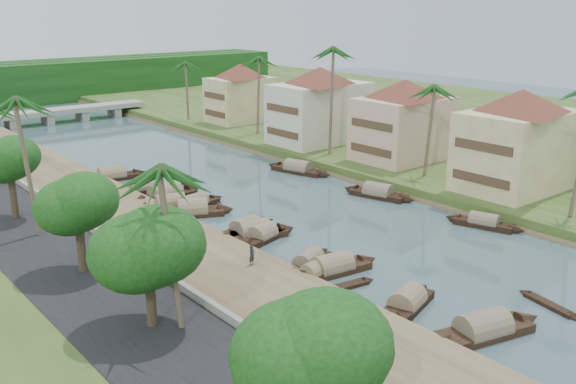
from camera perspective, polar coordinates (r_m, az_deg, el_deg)
ground at (r=57.08m, az=7.37°, el=-3.73°), size 220.00×220.00×0.00m
left_bank at (r=64.06m, az=-16.08°, el=-1.62°), size 10.00×180.00×0.80m
right_bank at (r=83.36m, az=6.47°, el=3.19°), size 16.00×180.00×1.20m
road at (r=61.39m, az=-23.37°, el=-2.84°), size 8.00×180.00×1.40m
retaining_wall at (r=62.37m, az=-19.68°, el=-1.51°), size 0.40×180.00×1.10m
far_right_fill at (r=112.39m, az=19.88°, el=5.73°), size 60.00×220.00×1.15m
treeline at (r=142.92m, az=-23.34°, el=8.86°), size 120.00×14.00×8.00m
bridge at (r=116.79m, az=-19.25°, el=6.73°), size 28.00×4.00×2.40m
building_near at (r=68.99m, az=19.78°, el=4.46°), size 14.85×14.85×10.20m
building_mid at (r=79.02m, az=10.22°, el=6.40°), size 14.11×14.11×9.70m
building_far at (r=87.93m, az=2.83°, el=7.80°), size 15.59×15.59×10.20m
building_distant at (r=104.14m, az=-4.22°, el=8.84°), size 12.62×12.62×9.20m
sampan_0 at (r=41.61m, az=16.93°, el=-11.68°), size 9.46×4.02×2.41m
sampan_1 at (r=43.86m, az=10.54°, el=-9.71°), size 7.53×3.88×2.20m
sampan_2 at (r=48.59m, az=3.99°, el=-6.78°), size 8.68×2.82×2.25m
sampan_3 at (r=49.48m, az=1.83°, el=-6.31°), size 7.28×4.25×2.00m
sampan_4 at (r=47.75m, az=2.46°, el=-7.20°), size 6.34×2.29×1.83m
sampan_5 at (r=55.01m, az=-2.28°, el=-3.92°), size 6.79×3.41×2.13m
sampan_6 at (r=55.66m, az=-3.05°, el=-3.68°), size 8.21×3.73×2.37m
sampan_7 at (r=56.79m, az=-3.76°, el=-3.29°), size 7.71×2.91×2.04m
sampan_8 at (r=62.07m, az=-8.47°, el=-1.69°), size 8.24×5.30×2.50m
sampan_9 at (r=64.27m, az=-8.36°, el=-1.06°), size 7.88×2.67×1.99m
sampan_10 at (r=64.43m, az=-10.38°, el=-1.11°), size 8.15×4.14×2.21m
sampan_11 at (r=67.54m, az=-10.83°, el=-0.31°), size 9.37×3.13×2.59m
sampan_12 at (r=70.34m, az=-12.89°, el=0.22°), size 7.27×1.74×1.78m
sampan_13 at (r=76.58m, az=-15.37°, el=1.37°), size 8.82×3.15×2.35m
sampan_14 at (r=60.85m, az=17.02°, el=-2.64°), size 3.50×7.55×1.86m
sampan_15 at (r=67.77m, az=8.03°, el=-0.13°), size 3.97×8.63×2.26m
sampan_16 at (r=76.94m, az=0.92°, el=2.03°), size 4.03×9.55×2.28m
canoe_0 at (r=47.00m, az=22.18°, el=-9.29°), size 1.85×5.36×0.71m
canoe_1 at (r=46.40m, az=5.05°, el=-8.40°), size 5.32×1.63×0.85m
canoe_2 at (r=72.64m, az=-9.78°, el=0.66°), size 5.14×1.40×0.74m
palm_1 at (r=70.93m, az=12.57°, el=8.87°), size 3.20×3.20×11.26m
palm_2 at (r=79.66m, az=3.92°, el=12.33°), size 3.20×3.20×14.62m
palm_3 at (r=93.20m, az=-2.77°, el=11.64°), size 3.20×3.20×12.43m
palm_4 at (r=35.18m, az=-10.40°, el=1.79°), size 3.20×3.20×11.17m
palm_5 at (r=53.71m, az=-22.53°, el=7.35°), size 3.20×3.20×12.63m
palm_7 at (r=105.99m, az=-9.07°, el=11.16°), size 3.20×3.20×10.75m
tree_0 at (r=26.65m, az=2.08°, el=-13.95°), size 5.47×5.47×6.95m
tree_1 at (r=37.28m, az=-12.37°, el=-5.01°), size 5.50×5.50×7.06m
tree_2 at (r=46.21m, az=-18.24°, el=-1.08°), size 4.75×4.75×6.92m
tree_3 at (r=60.05m, az=-23.57°, el=2.58°), size 4.47×4.47×7.12m
tree_6 at (r=94.20m, az=3.49°, el=8.26°), size 4.64×4.64×7.02m
person_near at (r=47.86m, az=-3.22°, el=-5.60°), size 0.68×0.56×1.59m
person_far at (r=56.85m, az=-9.89°, el=-2.23°), size 0.86×0.73×1.57m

